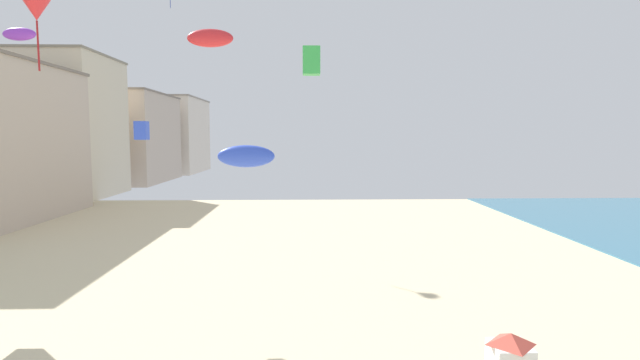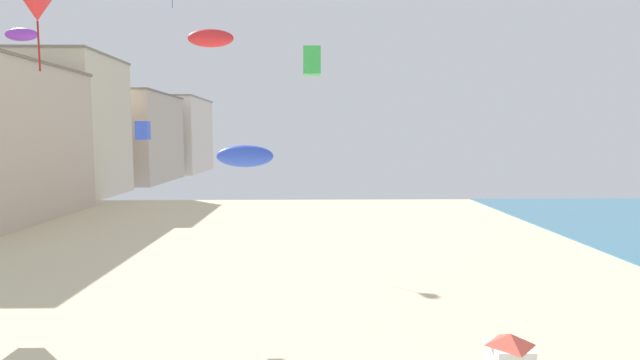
{
  "view_description": "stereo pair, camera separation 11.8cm",
  "coord_description": "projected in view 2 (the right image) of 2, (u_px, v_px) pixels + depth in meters",
  "views": [
    {
      "loc": [
        3.11,
        -1.67,
        8.28
      ],
      "look_at": [
        3.58,
        16.48,
        6.61
      ],
      "focal_mm": 26.66,
      "sensor_mm": 36.0,
      "label": 1
    },
    {
      "loc": [
        3.23,
        -1.67,
        8.28
      ],
      "look_at": [
        3.58,
        16.48,
        6.61
      ],
      "focal_mm": 26.66,
      "sensor_mm": 36.0,
      "label": 2
    }
  ],
  "objects": [
    {
      "name": "kite_purple_parafoil",
      "position": [
        21.0,
        34.0,
        25.56
      ],
      "size": [
        1.78,
        0.49,
        0.69
      ],
      "color": "purple"
    },
    {
      "name": "kite_red_parafoil_2",
      "position": [
        211.0,
        38.0,
        19.87
      ],
      "size": [
        1.93,
        0.54,
        0.75
      ],
      "color": "red"
    },
    {
      "name": "kite_blue_parafoil",
      "position": [
        245.0,
        156.0,
        12.9
      ],
      "size": [
        1.55,
        0.43,
        0.6
      ],
      "color": "blue"
    },
    {
      "name": "boardwalk_hotel_furthest",
      "position": [
        165.0,
        135.0,
        110.06
      ],
      "size": [
        17.82,
        21.88,
        17.04
      ],
      "color": "silver",
      "rests_on": "ground"
    },
    {
      "name": "boardwalk_hotel_far",
      "position": [
        65.0,
        126.0,
        65.12
      ],
      "size": [
        13.14,
        14.75,
        19.25
      ],
      "color": "beige",
      "rests_on": "ground"
    },
    {
      "name": "lifeguard_stand",
      "position": [
        510.0,
        357.0,
        13.89
      ],
      "size": [
        1.1,
        1.1,
        2.55
      ],
      "rotation": [
        0.0,
        0.0,
        -0.11
      ],
      "color": "white",
      "rests_on": "ground"
    },
    {
      "name": "boardwalk_hotel_distant",
      "position": [
        126.0,
        138.0,
        86.64
      ],
      "size": [
        15.63,
        21.57,
        16.04
      ],
      "color": "#C6B29E",
      "rests_on": "ground"
    },
    {
      "name": "kite_red_delta",
      "position": [
        37.0,
        7.0,
        15.45
      ],
      "size": [
        1.11,
        1.11,
        2.52
      ],
      "color": "red"
    },
    {
      "name": "kite_green_box_3",
      "position": [
        312.0,
        61.0,
        21.55
      ],
      "size": [
        0.79,
        0.79,
        1.24
      ],
      "color": "green"
    },
    {
      "name": "kite_blue_box",
      "position": [
        143.0,
        130.0,
        23.31
      ],
      "size": [
        0.58,
        0.58,
        0.91
      ],
      "color": "blue"
    }
  ]
}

